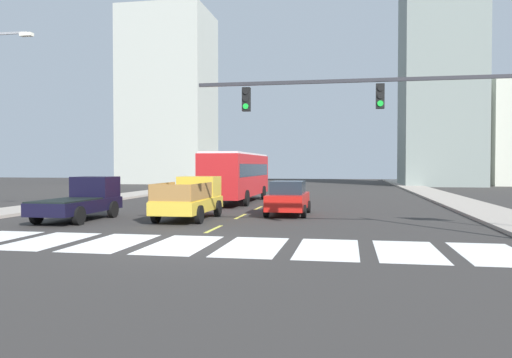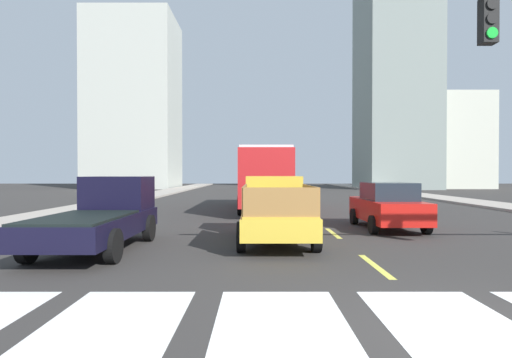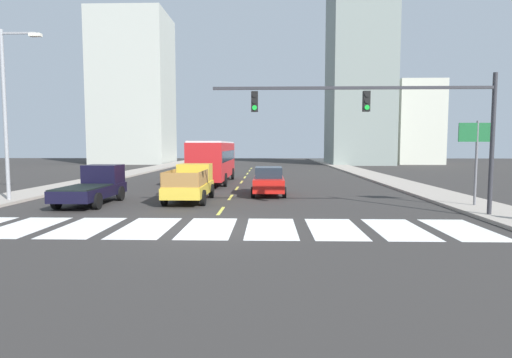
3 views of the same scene
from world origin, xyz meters
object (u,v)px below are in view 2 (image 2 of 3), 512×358
(sedan_far, at_px, (389,206))
(pickup_dark, at_px, (105,214))
(city_bus, at_px, (265,175))
(pickup_stakebed, at_px, (276,210))

(sedan_far, bearing_deg, pickup_dark, -156.08)
(city_bus, bearing_deg, sedan_far, -63.03)
(city_bus, xyz_separation_m, sedan_far, (4.41, -8.02, -1.09))
(pickup_stakebed, relative_size, pickup_dark, 1.00)
(pickup_stakebed, height_order, city_bus, city_bus)
(pickup_dark, distance_m, city_bus, 12.76)
(pickup_stakebed, xyz_separation_m, pickup_dark, (-4.82, -1.30, -0.02))
(pickup_stakebed, distance_m, sedan_far, 4.96)
(pickup_stakebed, relative_size, city_bus, 0.48)
(pickup_stakebed, bearing_deg, sedan_far, 33.20)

